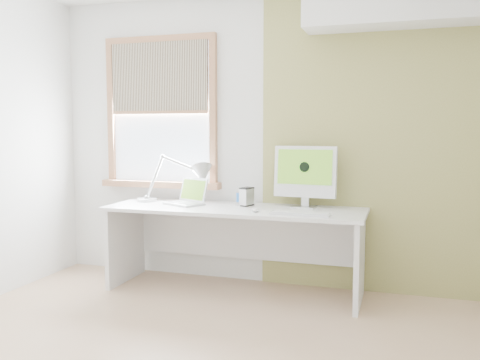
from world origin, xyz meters
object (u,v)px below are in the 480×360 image
at_px(desk, 236,229).
at_px(imac, 305,173).
at_px(laptop, 188,198).
at_px(external_drive, 247,197).
at_px(desk_lamp, 192,177).

relative_size(desk, imac, 4.11).
distance_m(laptop, external_drive, 0.53).
bearing_deg(laptop, external_drive, 5.63).
xyz_separation_m(desk_lamp, imac, (1.03, 0.01, 0.06)).
xyz_separation_m(desk, imac, (0.57, 0.13, 0.49)).
height_order(external_drive, imac, imac).
distance_m(desk_lamp, imac, 1.04).
distance_m(desk, external_drive, 0.29).
xyz_separation_m(desk, desk_lamp, (-0.46, 0.12, 0.42)).
xyz_separation_m(laptop, imac, (1.03, 0.12, 0.23)).
bearing_deg(desk_lamp, desk, -14.33).
xyz_separation_m(desk_lamp, laptop, (0.01, -0.11, -0.17)).
bearing_deg(desk, external_drive, 39.74).
height_order(desk, imac, imac).
height_order(desk_lamp, external_drive, desk_lamp).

